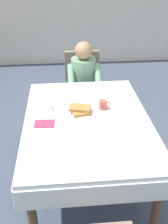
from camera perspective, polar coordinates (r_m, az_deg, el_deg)
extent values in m
plane|color=#3D4756|center=(2.78, 0.58, -14.24)|extent=(14.00, 14.00, 0.00)
cube|color=silver|center=(2.32, 0.67, -1.75)|extent=(1.10, 1.50, 0.04)
cube|color=silver|center=(1.83, 3.13, -17.78)|extent=(1.10, 0.01, 0.18)
cube|color=silver|center=(3.03, -0.77, 4.32)|extent=(1.10, 0.01, 0.18)
cube|color=silver|center=(2.40, -12.70, -4.55)|extent=(0.01, 1.50, 0.18)
cube|color=silver|center=(2.49, 13.49, -3.19)|extent=(0.01, 1.50, 0.18)
cylinder|color=brown|center=(2.09, -11.27, -21.24)|extent=(0.07, 0.07, 0.70)
cylinder|color=brown|center=(2.18, 15.65, -19.10)|extent=(0.07, 0.07, 0.70)
cylinder|color=brown|center=(3.09, -9.33, -1.11)|extent=(0.07, 0.07, 0.70)
cylinder|color=brown|center=(3.15, 7.94, -0.29)|extent=(0.07, 0.07, 0.70)
cube|color=#7A6B5B|center=(3.40, -0.14, 4.00)|extent=(0.44, 0.44, 0.05)
cube|color=#7A6B5B|center=(3.47, -0.44, 9.41)|extent=(0.44, 0.06, 0.48)
cylinder|color=#2D2319|center=(3.37, 3.18, -0.68)|extent=(0.04, 0.04, 0.40)
cylinder|color=#2D2319|center=(3.35, -2.94, -0.98)|extent=(0.04, 0.04, 0.40)
cylinder|color=#2D2319|center=(3.68, 2.41, 2.29)|extent=(0.04, 0.04, 0.40)
cylinder|color=#2D2319|center=(3.65, -3.20, 2.04)|extent=(0.04, 0.04, 0.40)
cylinder|color=gray|center=(3.27, -0.12, 7.80)|extent=(0.30, 0.30, 0.46)
sphere|color=#A37556|center=(3.13, -0.09, 13.28)|extent=(0.21, 0.21, 0.21)
cylinder|color=gray|center=(3.13, 3.05, 8.04)|extent=(0.08, 0.29, 0.23)
cylinder|color=gray|center=(3.10, -2.86, 7.83)|extent=(0.08, 0.29, 0.23)
cylinder|color=#383D51|center=(3.33, 1.53, -0.59)|extent=(0.10, 0.10, 0.45)
cylinder|color=#383D51|center=(3.32, -1.21, -0.72)|extent=(0.10, 0.10, 0.45)
cylinder|color=white|center=(2.37, -0.73, -0.19)|extent=(0.28, 0.28, 0.02)
cube|color=#A36B33|center=(2.35, -0.65, 0.07)|extent=(0.18, 0.16, 0.03)
cube|color=#A36B33|center=(2.36, -0.89, 0.92)|extent=(0.21, 0.16, 0.03)
cylinder|color=#B24C42|center=(2.44, 4.12, 1.60)|extent=(0.08, 0.08, 0.08)
torus|color=#B24C42|center=(2.44, 5.29, 1.73)|extent=(0.05, 0.01, 0.05)
cone|color=silver|center=(2.43, -7.35, 1.12)|extent=(0.08, 0.08, 0.07)
cube|color=silver|center=(2.35, -5.30, -0.78)|extent=(0.02, 0.18, 0.00)
cube|color=silver|center=(2.38, 3.88, -0.34)|extent=(0.03, 0.20, 0.00)
cube|color=silver|center=(2.10, 0.42, -5.13)|extent=(0.15, 0.05, 0.00)
cube|color=#8C2D4C|center=(2.26, -8.64, -2.53)|extent=(0.18, 0.13, 0.01)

